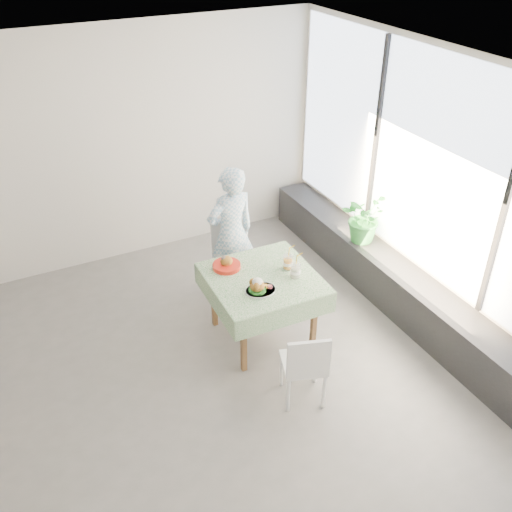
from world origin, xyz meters
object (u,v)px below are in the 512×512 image
potted_plant (364,217)px  main_dish (259,287)px  diner (231,234)px  juice_cup_orange (288,263)px  cafe_table (263,300)px  chair_near (303,377)px  chair_far (233,274)px

potted_plant → main_dish: bearing=-158.0°
diner → juice_cup_orange: (0.25, -0.81, 0.03)m
cafe_table → diner: size_ratio=0.68×
cafe_table → juice_cup_orange: 0.46m
juice_cup_orange → cafe_table: bearing=-174.8°
diner → main_dish: bearing=73.2°
chair_near → main_dish: bearing=95.8°
cafe_table → potted_plant: bearing=17.4°
cafe_table → main_dish: (-0.15, -0.20, 0.33)m
cafe_table → chair_near: chair_near is taller
main_dish → juice_cup_orange: (0.44, 0.23, 0.02)m
chair_far → chair_near: size_ratio=1.12×
juice_cup_orange → potted_plant: 1.33m
cafe_table → main_dish: bearing=-126.1°
main_dish → potted_plant: (1.69, 0.68, 0.00)m
chair_far → main_dish: size_ratio=2.93×
diner → potted_plant: size_ratio=2.66×
chair_near → potted_plant: potted_plant is taller
chair_near → juice_cup_orange: size_ratio=2.73×
cafe_table → juice_cup_orange: size_ratio=3.69×
cafe_table → chair_near: (-0.07, -0.93, -0.22)m
diner → juice_cup_orange: bearing=100.8°
main_dish → juice_cup_orange: 0.49m
main_dish → potted_plant: 1.82m
chair_far → main_dish: (-0.19, -1.01, 0.52)m
cafe_table → juice_cup_orange: juice_cup_orange is taller
cafe_table → potted_plant: 1.65m
chair_far → potted_plant: potted_plant is taller
diner → potted_plant: diner is taller
cafe_table → diner: 0.90m
chair_near → juice_cup_orange: bearing=69.1°
main_dish → potted_plant: bearing=22.0°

